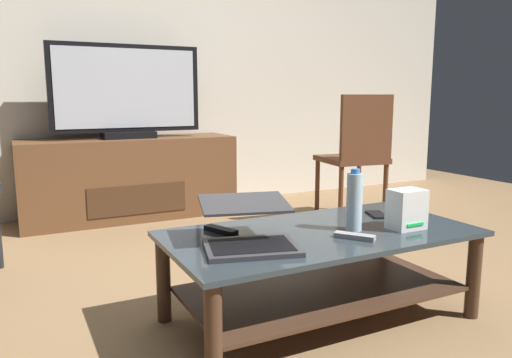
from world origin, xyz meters
TOP-DOWN VIEW (x-y plane):
  - ground_plane at (0.00, 0.00)m, footprint 7.68×7.68m
  - back_wall at (0.00, 2.35)m, footprint 6.40×0.12m
  - coffee_table at (0.09, -0.15)m, footprint 1.30×0.66m
  - media_cabinet at (-0.23, 2.03)m, footprint 1.62×0.49m
  - television at (-0.23, 2.01)m, footprint 1.12×0.20m
  - dining_chair at (1.29, 1.14)m, footprint 0.49×0.49m
  - laptop at (-0.27, -0.19)m, footprint 0.43×0.47m
  - router_box at (0.44, -0.28)m, footprint 0.15×0.11m
  - water_bottle_near at (0.22, -0.19)m, footprint 0.07×0.07m
  - cell_phone at (0.48, -0.04)m, footprint 0.11×0.16m
  - tv_remote at (0.14, -0.30)m, footprint 0.13×0.15m
  - soundbar_remote at (-0.29, 0.02)m, footprint 0.10×0.16m

SIDE VIEW (x-z plane):
  - ground_plane at x=0.00m, z-range 0.00..0.00m
  - coffee_table at x=0.09m, z-range 0.08..0.47m
  - media_cabinet at x=-0.23m, z-range 0.00..0.63m
  - cell_phone at x=0.48m, z-range 0.39..0.40m
  - tv_remote at x=0.14m, z-range 0.39..0.41m
  - soundbar_remote at x=-0.29m, z-range 0.39..0.41m
  - laptop at x=-0.27m, z-range 0.37..0.54m
  - router_box at x=0.44m, z-range 0.39..0.56m
  - water_bottle_near at x=0.22m, z-range 0.38..0.64m
  - dining_chair at x=1.29m, z-range 0.06..1.02m
  - television at x=-0.23m, z-range 0.62..1.32m
  - back_wall at x=0.00m, z-range 0.00..2.80m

